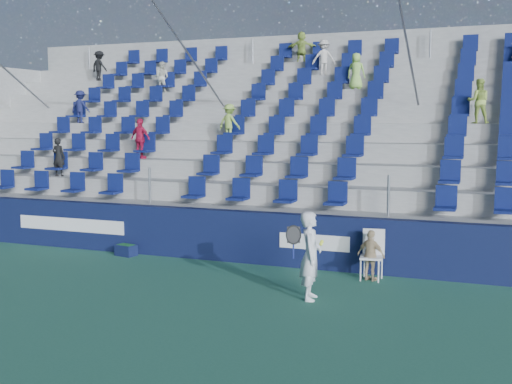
{
  "coord_description": "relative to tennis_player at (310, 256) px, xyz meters",
  "views": [
    {
      "loc": [
        5.38,
        -10.42,
        3.3
      ],
      "look_at": [
        0.2,
        2.8,
        1.7
      ],
      "focal_mm": 45.0,
      "sensor_mm": 36.0,
      "label": 1
    }
  ],
  "objects": [
    {
      "name": "line_judge",
      "position": [
        0.77,
        1.79,
        -0.3
      ],
      "size": [
        0.67,
        0.43,
        1.05
      ],
      "primitive_type": "imported",
      "rotation": [
        0.0,
        0.0,
        2.83
      ],
      "color": "tan",
      "rests_on": "ground"
    },
    {
      "name": "ground",
      "position": [
        -2.1,
        -0.71,
        -0.82
      ],
      "size": [
        70.0,
        70.0,
        0.0
      ],
      "primitive_type": "plane",
      "color": "#2C6850",
      "rests_on": "ground"
    },
    {
      "name": "line_judge_chair",
      "position": [
        0.77,
        1.95,
        -0.23
      ],
      "size": [
        0.51,
        0.53,
        1.04
      ],
      "color": "white",
      "rests_on": "ground"
    },
    {
      "name": "sponsor_wall",
      "position": [
        -2.09,
        2.44,
        -0.22
      ],
      "size": [
        24.0,
        0.32,
        1.2
      ],
      "color": "#10173C",
      "rests_on": "ground"
    },
    {
      "name": "tennis_player",
      "position": [
        0.0,
        0.0,
        0.0
      ],
      "size": [
        0.69,
        0.67,
        1.64
      ],
      "color": "white",
      "rests_on": "ground"
    },
    {
      "name": "grandstand",
      "position": [
        -2.1,
        7.54,
        1.31
      ],
      "size": [
        24.0,
        8.17,
        6.63
      ],
      "color": "#A9A9A3",
      "rests_on": "ground"
    },
    {
      "name": "ball_bin",
      "position": [
        -5.29,
        2.04,
        -0.67
      ],
      "size": [
        0.55,
        0.42,
        0.28
      ],
      "color": "#10173A",
      "rests_on": "ground"
    }
  ]
}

